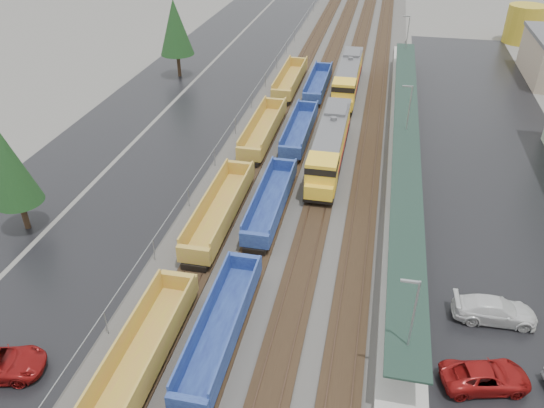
{
  "coord_description": "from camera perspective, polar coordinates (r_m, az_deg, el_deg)",
  "views": [
    {
      "loc": [
        6.3,
        -2.26,
        26.19
      ],
      "look_at": [
        -1.57,
        34.99,
        2.0
      ],
      "focal_mm": 35.0,
      "sensor_mm": 36.0,
      "label": 1
    }
  ],
  "objects": [
    {
      "name": "tree_west_far",
      "position": [
        80.27,
        -10.37,
        18.2
      ],
      "size": [
        4.84,
        4.84,
        11.0
      ],
      "color": "#332316",
      "rests_on": "ground"
    },
    {
      "name": "trackbed",
      "position": [
        67.78,
        5.76,
        9.68
      ],
      "size": [
        14.6,
        160.0,
        0.22
      ],
      "color": "black",
      "rests_on": "ground"
    },
    {
      "name": "storage_tank",
      "position": [
        107.11,
        25.49,
        17.07
      ],
      "size": [
        6.34,
        6.34,
        6.34
      ],
      "primitive_type": "cylinder",
      "color": "#B09623",
      "rests_on": "ground"
    },
    {
      "name": "parked_car_east_b",
      "position": [
        35.34,
        21.98,
        -16.84
      ],
      "size": [
        3.64,
        5.67,
        1.46
      ],
      "primitive_type": "imported",
      "rotation": [
        0.0,
        0.0,
        1.82
      ],
      "color": "maroon",
      "rests_on": "ground"
    },
    {
      "name": "tree_west_near",
      "position": [
        47.51,
        -26.31,
        3.47
      ],
      "size": [
        3.96,
        3.96,
        9.0
      ],
      "color": "#332316",
      "rests_on": "ground"
    },
    {
      "name": "locomotive_lead",
      "position": [
        54.59,
        6.24,
        6.24
      ],
      "size": [
        2.82,
        18.61,
        4.21
      ],
      "color": "black",
      "rests_on": "ground"
    },
    {
      "name": "well_string_blue",
      "position": [
        40.88,
        -2.36,
        -5.45
      ],
      "size": [
        2.45,
        91.07,
        2.17
      ],
      "color": "navy",
      "rests_on": "ground"
    },
    {
      "name": "west_road",
      "position": [
        74.44,
        -14.05,
        10.87
      ],
      "size": [
        9.0,
        160.0,
        0.02
      ],
      "primitive_type": "cube",
      "color": "black",
      "rests_on": "ground"
    },
    {
      "name": "chainlink_fence",
      "position": [
        67.37,
        -2.52,
        11.0
      ],
      "size": [
        0.08,
        160.04,
        2.02
      ],
      "color": "gray",
      "rests_on": "ground"
    },
    {
      "name": "locomotive_trail",
      "position": [
        73.98,
        8.18,
        13.24
      ],
      "size": [
        2.82,
        18.61,
        4.21
      ],
      "color": "black",
      "rests_on": "ground"
    },
    {
      "name": "parked_car_east_c",
      "position": [
        39.69,
        22.85,
        -10.48
      ],
      "size": [
        2.52,
        5.67,
        1.62
      ],
      "primitive_type": "imported",
      "rotation": [
        0.0,
        0.0,
        1.62
      ],
      "color": "silver",
      "rests_on": "ground"
    },
    {
      "name": "well_string_yellow",
      "position": [
        39.61,
        -9.11,
        -7.23
      ],
      "size": [
        2.66,
        99.62,
        2.36
      ],
      "color": "#AF9F30",
      "rests_on": "ground"
    },
    {
      "name": "east_commuter_lot",
      "position": [
        59.81,
        22.9,
        3.75
      ],
      "size": [
        16.0,
        100.0,
        0.02
      ],
      "primitive_type": "cube",
      "color": "black",
      "rests_on": "ground"
    },
    {
      "name": "west_parking_lot",
      "position": [
        70.82,
        -6.57,
        10.52
      ],
      "size": [
        10.0,
        160.0,
        0.02
      ],
      "primitive_type": "cube",
      "color": "black",
      "rests_on": "ground"
    },
    {
      "name": "ballast_strip",
      "position": [
        67.82,
        5.76,
        9.59
      ],
      "size": [
        20.0,
        160.0,
        0.08
      ],
      "primitive_type": "cube",
      "color": "#302D2B",
      "rests_on": "ground"
    },
    {
      "name": "station_platform",
      "position": [
        58.23,
        13.91,
        5.5
      ],
      "size": [
        3.0,
        80.0,
        8.0
      ],
      "color": "#9E9B93",
      "rests_on": "ground"
    }
  ]
}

